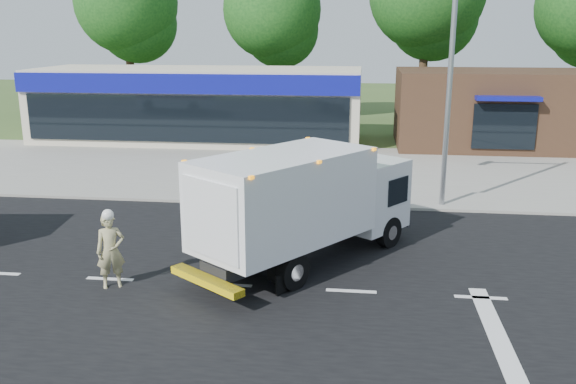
{
  "coord_description": "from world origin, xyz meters",
  "views": [
    {
      "loc": [
        0.13,
        -13.49,
        6.02
      ],
      "look_at": [
        -1.84,
        2.66,
        1.7
      ],
      "focal_mm": 38.0,
      "sensor_mm": 36.0,
      "label": 1
    }
  ],
  "objects": [
    {
      "name": "ground",
      "position": [
        0.0,
        0.0,
        0.0
      ],
      "size": [
        120.0,
        120.0,
        0.0
      ],
      "primitive_type": "plane",
      "color": "#385123",
      "rests_on": "ground"
    },
    {
      "name": "road_asphalt",
      "position": [
        0.0,
        0.0,
        0.0
      ],
      "size": [
        60.0,
        14.0,
        0.02
      ],
      "primitive_type": "cube",
      "color": "black",
      "rests_on": "ground"
    },
    {
      "name": "sidewalk",
      "position": [
        0.0,
        8.2,
        0.06
      ],
      "size": [
        60.0,
        2.4,
        0.12
      ],
      "primitive_type": "cube",
      "color": "gray",
      "rests_on": "ground"
    },
    {
      "name": "parking_apron",
      "position": [
        0.0,
        14.0,
        0.01
      ],
      "size": [
        60.0,
        9.0,
        0.02
      ],
      "primitive_type": "cube",
      "color": "gray",
      "rests_on": "ground"
    },
    {
      "name": "lane_markings",
      "position": [
        1.35,
        -1.35,
        0.02
      ],
      "size": [
        55.2,
        7.0,
        0.01
      ],
      "color": "silver",
      "rests_on": "road_asphalt"
    },
    {
      "name": "ems_box_truck",
      "position": [
        -1.3,
        1.7,
        1.78
      ],
      "size": [
        5.89,
        6.88,
        3.09
      ],
      "rotation": [
        0.0,
        0.0,
        0.93
      ],
      "color": "black",
      "rests_on": "ground"
    },
    {
      "name": "emergency_worker",
      "position": [
        -5.74,
        -0.41,
        0.96
      ],
      "size": [
        0.8,
        0.71,
        1.96
      ],
      "rotation": [
        0.0,
        0.0,
        0.48
      ],
      "color": "tan",
      "rests_on": "ground"
    },
    {
      "name": "retail_strip_mall",
      "position": [
        -9.0,
        19.93,
        2.01
      ],
      "size": [
        18.0,
        6.2,
        4.0
      ],
      "color": "beige",
      "rests_on": "ground"
    },
    {
      "name": "brown_storefront",
      "position": [
        7.0,
        19.98,
        2.0
      ],
      "size": [
        10.0,
        6.7,
        4.0
      ],
      "color": "#382316",
      "rests_on": "ground"
    },
    {
      "name": "traffic_signal_pole",
      "position": [
        2.35,
        7.6,
        4.92
      ],
      "size": [
        3.51,
        0.25,
        8.0
      ],
      "color": "gray",
      "rests_on": "ground"
    },
    {
      "name": "background_trees",
      "position": [
        -0.85,
        28.16,
        7.38
      ],
      "size": [
        36.77,
        7.39,
        12.1
      ],
      "color": "#332114",
      "rests_on": "ground"
    }
  ]
}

